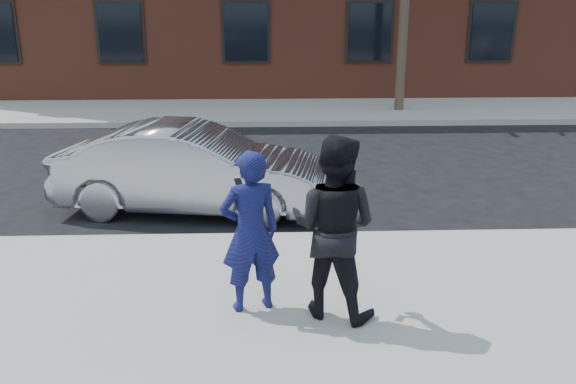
{
  "coord_description": "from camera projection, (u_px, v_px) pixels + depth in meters",
  "views": [
    {
      "loc": [
        0.69,
        -6.24,
        3.28
      ],
      "look_at": [
        0.93,
        0.4,
        1.13
      ],
      "focal_mm": 38.0,
      "sensor_mm": 36.0,
      "label": 1
    }
  ],
  "objects": [
    {
      "name": "man_hoodie",
      "position": [
        250.0,
        232.0,
        6.15
      ],
      "size": [
        0.71,
        0.57,
        1.7
      ],
      "rotation": [
        0.0,
        0.0,
        3.44
      ],
      "color": "navy",
      "rests_on": "near_sidewalk"
    },
    {
      "name": "far_sidewalk",
      "position": [
        242.0,
        111.0,
        17.59
      ],
      "size": [
        50.0,
        3.5,
        0.15
      ],
      "primitive_type": "cube",
      "color": "#9B9993",
      "rests_on": "ground"
    },
    {
      "name": "near_sidewalk",
      "position": [
        205.0,
        303.0,
        6.66
      ],
      "size": [
        50.0,
        3.5,
        0.15
      ],
      "primitive_type": "cube",
      "color": "#9B9993",
      "rests_on": "ground"
    },
    {
      "name": "far_curb",
      "position": [
        240.0,
        124.0,
        15.88
      ],
      "size": [
        50.0,
        0.1,
        0.15
      ],
      "primitive_type": "cube",
      "color": "#999691",
      "rests_on": "ground"
    },
    {
      "name": "silver_sedan",
      "position": [
        192.0,
        169.0,
        9.52
      ],
      "size": [
        4.35,
        2.07,
        1.38
      ],
      "primitive_type": "imported",
      "rotation": [
        0.0,
        0.0,
        1.42
      ],
      "color": "#999BA3",
      "rests_on": "ground"
    },
    {
      "name": "man_peacoat",
      "position": [
        334.0,
        227.0,
        6.03
      ],
      "size": [
        1.13,
        1.03,
        1.88
      ],
      "rotation": [
        0.0,
        0.0,
        2.7
      ],
      "color": "black",
      "rests_on": "near_sidewalk"
    },
    {
      "name": "ground",
      "position": [
        208.0,
        298.0,
        6.92
      ],
      "size": [
        100.0,
        100.0,
        0.0
      ],
      "primitive_type": "plane",
      "color": "black",
      "rests_on": "ground"
    },
    {
      "name": "near_curb",
      "position": [
        218.0,
        240.0,
        8.37
      ],
      "size": [
        50.0,
        0.1,
        0.15
      ],
      "primitive_type": "cube",
      "color": "#999691",
      "rests_on": "ground"
    }
  ]
}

